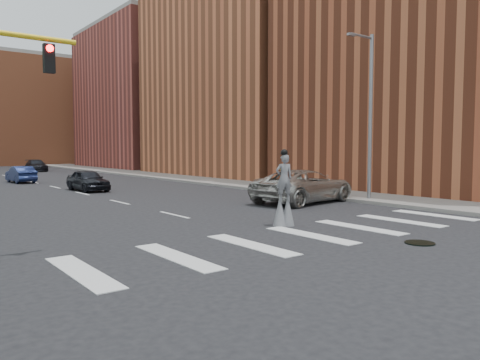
% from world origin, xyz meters
% --- Properties ---
extents(ground_plane, '(160.00, 160.00, 0.00)m').
position_xyz_m(ground_plane, '(0.00, 0.00, 0.00)').
color(ground_plane, black).
rests_on(ground_plane, ground).
extents(sidewalk_right, '(5.00, 90.00, 0.18)m').
position_xyz_m(sidewalk_right, '(12.50, 25.00, 0.09)').
color(sidewalk_right, slate).
rests_on(sidewalk_right, ground).
extents(manhole, '(0.90, 0.90, 0.04)m').
position_xyz_m(manhole, '(3.00, -2.00, 0.02)').
color(manhole, black).
rests_on(manhole, ground).
extents(building_near, '(16.00, 20.00, 22.00)m').
position_xyz_m(building_near, '(22.00, 8.00, 11.00)').
color(building_near, brown).
rests_on(building_near, ground).
extents(building_mid, '(16.00, 22.00, 24.00)m').
position_xyz_m(building_mid, '(22.00, 30.00, 12.00)').
color(building_mid, '#BC623B').
rests_on(building_mid, ground).
extents(building_far, '(16.00, 22.00, 20.00)m').
position_xyz_m(building_far, '(22.00, 54.00, 10.00)').
color(building_far, '#9A4339').
rests_on(building_far, ground).
extents(building_backdrop, '(26.00, 14.00, 18.00)m').
position_xyz_m(building_backdrop, '(6.00, 78.00, 9.00)').
color(building_backdrop, '#BC623B').
rests_on(building_backdrop, ground).
extents(streetlight, '(2.05, 0.20, 9.00)m').
position_xyz_m(streetlight, '(10.90, 6.00, 4.90)').
color(streetlight, slate).
rests_on(streetlight, ground).
extents(stilt_performer, '(0.82, 0.63, 2.90)m').
position_xyz_m(stilt_performer, '(1.88, 2.97, 1.16)').
color(stilt_performer, '#311E13').
rests_on(stilt_performer, ground).
extents(suv_crossing, '(6.74, 3.84, 1.77)m').
position_xyz_m(suv_crossing, '(7.92, 7.92, 0.89)').
color(suv_crossing, '#B4B1AA').
rests_on(suv_crossing, ground).
extents(car_near, '(1.95, 4.37, 1.46)m').
position_xyz_m(car_near, '(0.95, 21.62, 0.73)').
color(car_near, black).
rests_on(car_near, ground).
extents(car_mid, '(1.72, 4.29, 1.39)m').
position_xyz_m(car_mid, '(-0.94, 32.51, 0.69)').
color(car_mid, '#16224E').
rests_on(car_mid, ground).
extents(car_far, '(2.30, 5.10, 1.45)m').
position_xyz_m(car_far, '(4.94, 51.44, 0.73)').
color(car_far, black).
rests_on(car_far, ground).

